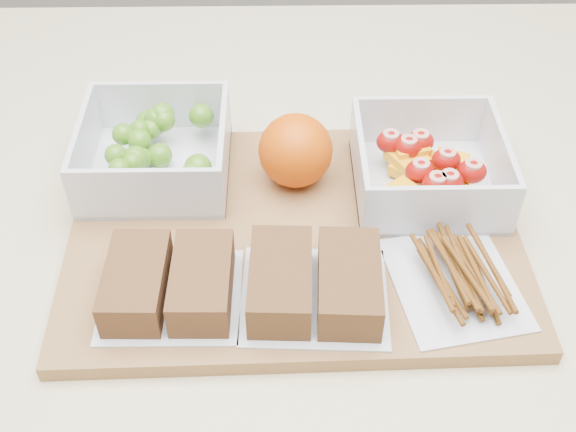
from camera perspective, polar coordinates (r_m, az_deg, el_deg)
name	(u,v)px	position (r m, az deg, el deg)	size (l,w,h in m)	color
cutting_board	(294,234)	(0.68, 0.47, -1.43)	(0.42, 0.30, 0.02)	olive
grape_container	(158,150)	(0.74, -10.25, 5.17)	(0.14, 0.14, 0.06)	silver
fruit_container	(428,169)	(0.72, 10.98, 3.65)	(0.14, 0.14, 0.06)	silver
orange	(296,151)	(0.71, 0.60, 5.19)	(0.07, 0.07, 0.07)	#D95005
sandwich_bag_left	(169,283)	(0.62, -9.36, -5.26)	(0.12, 0.11, 0.04)	silver
sandwich_bag_center	(315,283)	(0.61, 2.13, -5.31)	(0.13, 0.12, 0.04)	silver
pretzel_bag	(456,274)	(0.64, 13.17, -4.48)	(0.12, 0.14, 0.03)	silver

